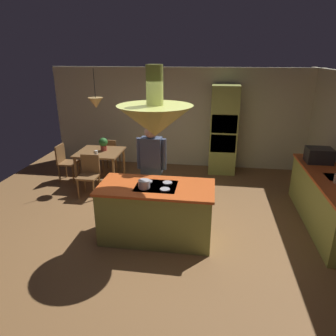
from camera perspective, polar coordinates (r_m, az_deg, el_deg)
ground at (r=5.40m, az=-1.70°, el=-11.42°), size 8.16×8.16×0.00m
wall_back at (r=8.16m, az=2.45°, el=9.24°), size 6.80×0.10×2.55m
kitchen_island at (r=5.00m, az=-2.16°, el=-8.11°), size 1.82×0.89×0.94m
counter_run_right at (r=6.00m, az=27.36°, el=-5.45°), size 0.73×2.53×0.92m
oven_tower at (r=7.77m, az=10.26°, el=6.93°), size 0.66×0.62×2.17m
dining_table at (r=7.24m, az=-12.48°, el=2.25°), size 0.99×0.93×0.76m
person_at_island at (r=5.46m, az=-3.04°, el=0.48°), size 0.53×0.23×1.72m
range_hood at (r=4.48m, az=-2.41°, el=9.07°), size 1.10×1.10×1.00m
pendant_light_over_table at (r=6.97m, az=-13.24°, el=11.71°), size 0.32×0.32×0.82m
chair_facing_island at (r=6.69m, az=-14.40°, el=-0.81°), size 0.40×0.40×0.87m
chair_by_back_wall at (r=7.90m, az=-10.69°, el=2.73°), size 0.40×0.40×0.87m
chair_at_corner at (r=7.63m, az=-18.56°, el=1.39°), size 0.40×0.40×0.87m
potted_plant_on_table at (r=7.21m, az=-11.90°, el=4.48°), size 0.20×0.20×0.30m
cup_on_table at (r=6.98m, az=-13.17°, el=2.82°), size 0.07×0.07×0.09m
microwave_on_counter at (r=6.46m, az=26.20°, el=2.12°), size 0.46×0.36×0.28m
cooking_pot_on_cooktop at (r=4.68m, az=-4.46°, el=-2.95°), size 0.18×0.18×0.12m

